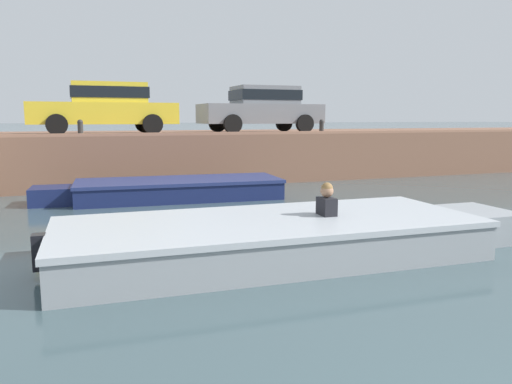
{
  "coord_description": "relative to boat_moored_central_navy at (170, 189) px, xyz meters",
  "views": [
    {
      "loc": [
        -2.65,
        -1.22,
        1.97
      ],
      "look_at": [
        -0.61,
        4.44,
        1.08
      ],
      "focal_mm": 35.0,
      "sensor_mm": 36.0,
      "label": 1
    }
  ],
  "objects": [
    {
      "name": "ground_plane",
      "position": [
        0.53,
        -4.51,
        -0.24
      ],
      "size": [
        400.0,
        400.0,
        0.0
      ],
      "primitive_type": "plane",
      "color": "#3D5156"
    },
    {
      "name": "far_quay_wall",
      "position": [
        0.53,
        4.84,
        0.5
      ],
      "size": [
        60.0,
        6.0,
        1.49
      ],
      "primitive_type": "cube",
      "color": "brown",
      "rests_on": "ground"
    },
    {
      "name": "far_wall_coping",
      "position": [
        0.53,
        1.96,
        1.29
      ],
      "size": [
        60.0,
        0.24,
        0.08
      ],
      "primitive_type": "cube",
      "color": "#9F6C52",
      "rests_on": "far_quay_wall"
    },
    {
      "name": "boat_moored_central_navy",
      "position": [
        0.0,
        0.0,
        0.0
      ],
      "size": [
        5.94,
        2.1,
        0.48
      ],
      "color": "navy",
      "rests_on": "ground"
    },
    {
      "name": "motorboat_passing",
      "position": [
        0.72,
        -5.64,
        0.04
      ],
      "size": [
        7.23,
        2.49,
        1.04
      ],
      "color": "#93999E",
      "rests_on": "ground"
    },
    {
      "name": "car_left_inner_yellow",
      "position": [
        -1.2,
        4.0,
        2.09
      ],
      "size": [
        4.33,
        1.96,
        1.54
      ],
      "color": "yellow",
      "rests_on": "far_quay_wall"
    },
    {
      "name": "car_centre_grey",
      "position": [
        3.9,
        4.0,
        2.09
      ],
      "size": [
        4.11,
        1.94,
        1.54
      ],
      "color": "slate",
      "rests_on": "far_quay_wall"
    },
    {
      "name": "mooring_bollard_mid",
      "position": [
        -1.98,
        2.09,
        1.49
      ],
      "size": [
        0.15,
        0.15,
        0.44
      ],
      "color": "#2D2B28",
      "rests_on": "far_quay_wall"
    },
    {
      "name": "mooring_bollard_east",
      "position": [
        5.19,
        2.09,
        1.49
      ],
      "size": [
        0.15,
        0.15,
        0.44
      ],
      "color": "#2D2B28",
      "rests_on": "far_quay_wall"
    }
  ]
}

